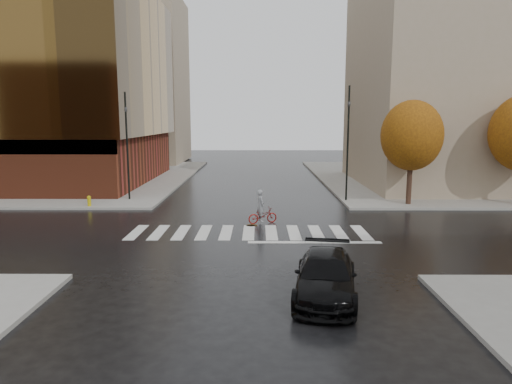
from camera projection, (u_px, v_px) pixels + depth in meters
ground at (249, 235)px, 21.75m from camera, size 120.00×120.00×0.00m
sidewalk_nw at (29, 177)px, 42.59m from camera, size 30.00×30.00×0.15m
sidewalk_ne at (479, 178)px, 42.35m from camera, size 30.00×30.00×0.15m
crosswalk at (249, 232)px, 22.24m from camera, size 12.00×3.00×0.01m
building_ne_tan at (462, 73)px, 36.99m from camera, size 16.00×16.00×18.00m
building_nw_far at (127, 81)px, 56.77m from camera, size 14.00×12.00×20.00m
tree_ne_a at (412, 136)px, 28.30m from camera, size 3.80×3.80×6.50m
sedan at (326, 276)px, 14.15m from camera, size 2.58×4.81×1.32m
cyclist at (262, 212)px, 24.12m from camera, size 1.68×1.07×1.80m
traffic_light_nw at (127, 139)px, 30.03m from camera, size 0.19×0.16×7.07m
traffic_light_ne at (348, 135)px, 29.65m from camera, size 0.19×0.21×7.46m
fire_hydrant at (89, 200)px, 28.15m from camera, size 0.23×0.23×0.66m
manhole at (252, 225)px, 23.72m from camera, size 0.70×0.70×0.01m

